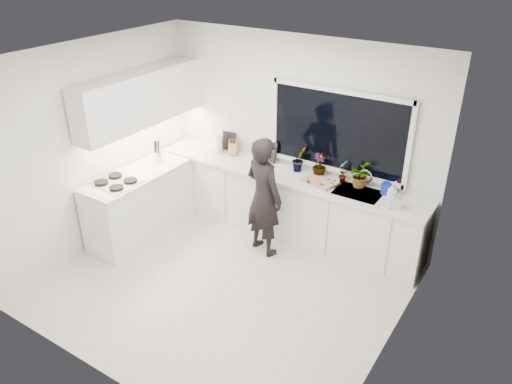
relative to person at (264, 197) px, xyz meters
The scene contains 25 objects.
floor 1.21m from the person, 90.40° to the right, with size 4.00×3.50×0.02m, color beige.
wall_back 1.02m from the person, 90.41° to the left, with size 4.00×0.02×2.70m, color white.
wall_left 2.27m from the person, 155.94° to the right, with size 0.02×3.50×2.70m, color white.
wall_right 2.26m from the person, 24.19° to the right, with size 0.02×3.50×2.70m, color white.
ceiling 2.11m from the person, 90.40° to the right, with size 4.00×3.50×0.02m, color white.
window 1.26m from the person, 54.26° to the left, with size 1.80×0.02×1.00m, color black.
base_cabinets_back 0.66m from the person, 90.65° to the left, with size 3.92×0.58×0.88m, color white.
base_cabinets_left 1.80m from the person, 161.83° to the right, with size 0.58×1.60×0.88m, color white.
countertop_back 0.55m from the person, 90.66° to the left, with size 3.94×0.62×0.04m, color silver.
countertop_left 1.77m from the person, 161.83° to the right, with size 0.62×1.60×0.04m, color silver.
upper_cabinets 2.09m from the person, behind, with size 0.34×2.10×0.70m, color white.
sink 1.18m from the person, 27.79° to the left, with size 0.58×0.42×0.14m, color silver.
faucet 1.31m from the person, 35.70° to the left, with size 0.03×0.03×0.22m, color silver.
stovetop 1.92m from the person, 152.05° to the right, with size 0.56×0.48×0.03m, color black.
person is the anchor object (origin of this frame).
pizza_tray 0.76m from the person, 44.17° to the left, with size 0.42×0.31×0.03m, color silver.
pizza 0.76m from the person, 44.17° to the left, with size 0.39×0.28×0.01m, color #A91916.
watering_can 1.53m from the person, 27.84° to the left, with size 0.14×0.14×0.13m, color #142EC0.
paper_towel_roll 1.38m from the person, 151.43° to the left, with size 0.11×0.11×0.26m, color white.
knife_block 1.19m from the person, 143.86° to the left, with size 0.13×0.10×0.22m, color #A4704C.
utensil_crock 1.72m from the person, behind, with size 0.13×0.13×0.16m, color silver.
picture_frame_large 1.38m from the person, 144.48° to the left, with size 0.22×0.02×0.28m, color black.
picture_frame_small 0.92m from the person, 115.90° to the left, with size 0.25×0.02×0.30m, color black.
herb_plants 1.01m from the person, 46.73° to the left, with size 1.15×0.37×0.34m.
soap_bottles 1.60m from the person, 14.69° to the left, with size 0.21×0.16×0.33m.
Camera 1 is at (2.97, -3.87, 3.80)m, focal length 35.00 mm.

